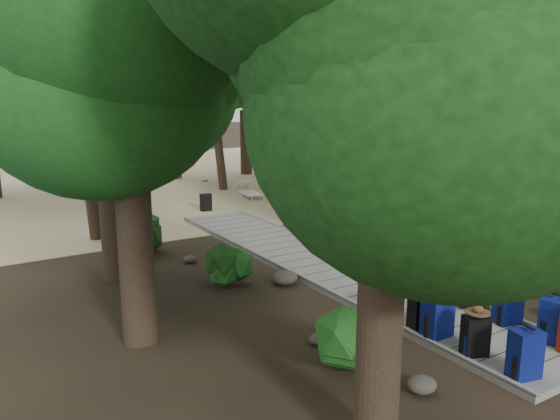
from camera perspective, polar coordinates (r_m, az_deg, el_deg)
ground at (r=11.89m, az=7.41°, el=-7.30°), size 120.00×120.00×0.00m
sand_beach at (r=25.98m, az=-15.33°, el=3.00°), size 40.00×22.00×0.02m
boardwalk at (r=12.62m, az=4.55°, el=-5.79°), size 2.00×12.00×0.12m
backpack_left_a at (r=8.35m, az=24.26°, el=-13.31°), size 0.46×0.37×0.76m
backpack_left_b at (r=8.75m, az=19.74°, el=-12.05°), size 0.43×0.38×0.67m
backpack_left_c at (r=9.17m, az=16.16°, el=-10.10°), size 0.46×0.33×0.84m
backpack_left_d at (r=9.94m, az=11.31°, el=-9.14°), size 0.39×0.34×0.50m
backpack_right_b at (r=9.66m, az=26.54°, el=-9.97°), size 0.51×0.42×0.79m
backpack_right_c at (r=10.07m, az=22.74°, el=-8.95°), size 0.47×0.38×0.71m
backpack_right_d at (r=10.53m, az=20.28°, el=-8.32°), size 0.42×0.36×0.54m
duffel_right_khaki at (r=10.74m, az=17.76°, el=-8.19°), size 0.42×0.59×0.38m
duffel_right_black at (r=11.20m, az=15.00°, el=-6.88°), size 0.77×0.92×0.49m
suitcase_on_boardwalk at (r=9.42m, az=14.60°, el=-9.94°), size 0.45×0.27×0.67m
lone_suitcase_on_sand at (r=18.64m, az=-7.75°, el=0.80°), size 0.38×0.23×0.58m
hat_brown at (r=8.60m, az=19.96°, el=-9.70°), size 0.37×0.37×0.11m
hat_white at (r=8.98m, az=16.57°, el=-7.31°), size 0.35×0.35×0.12m
kayak at (r=19.71m, az=-18.41°, el=0.47°), size 1.29×2.92×0.29m
sun_lounger at (r=20.80m, az=-3.07°, el=2.08°), size 0.86×1.88×0.58m
tree_right_c at (r=15.74m, az=14.00°, el=12.17°), size 4.67×4.67×8.09m
tree_right_d at (r=18.00m, az=12.92°, el=16.95°), size 6.04×6.04×11.08m
tree_right_e at (r=19.65m, az=3.76°, el=14.64°), size 5.34×5.34×9.61m
tree_right_f at (r=22.13m, az=5.79°, el=14.38°), size 5.41×5.41×9.66m
tree_left_a at (r=5.55m, az=11.17°, el=7.71°), size 4.23×4.23×7.06m
tree_left_b at (r=8.50m, az=-15.70°, el=11.58°), size 4.35×4.35×7.84m
tree_left_c at (r=11.80m, az=-17.83°, el=11.31°), size 4.46×4.46×7.76m
tree_back_a at (r=24.42m, az=-18.62°, el=12.76°), size 5.16×5.16×8.94m
tree_back_b at (r=25.92m, az=-11.43°, el=14.46°), size 5.71×5.71×10.19m
tree_back_c at (r=26.86m, az=-3.64°, el=12.47°), size 4.57×4.57×8.22m
palm_right_a at (r=17.61m, az=2.75°, el=10.29°), size 3.96×3.96×6.75m
palm_right_b at (r=23.32m, az=-0.89°, el=12.48°), size 4.22×4.22×8.16m
palm_right_c at (r=22.81m, az=-5.82°, el=11.91°), size 4.87×4.87×7.75m
palm_left_a at (r=15.22m, az=-20.53°, el=11.09°), size 4.85×4.85×7.72m
rock_left_a at (r=7.90m, az=14.62°, el=-17.25°), size 0.41×0.37×0.22m
rock_left_b at (r=8.98m, az=4.08°, el=-13.26°), size 0.32×0.29×0.18m
rock_left_c at (r=11.50m, az=0.52°, el=-7.08°), size 0.55×0.50×0.30m
rock_left_d at (r=13.12m, az=-9.40°, el=-5.10°), size 0.31×0.28×0.17m
rock_right_a at (r=11.05m, az=26.92°, el=-9.52°), size 0.39×0.35×0.21m
rock_right_b at (r=12.84m, az=20.44°, el=-5.85°), size 0.51×0.46×0.28m
rock_right_c at (r=14.21m, az=8.78°, el=-3.67°), size 0.36×0.33×0.20m
rock_right_d at (r=16.13m, az=6.85°, el=-1.49°), size 0.58×0.52×0.32m
shrub_left_a at (r=7.95m, az=7.45°, el=-13.23°), size 1.21×1.21×1.09m
shrub_left_b at (r=11.55m, az=-5.51°, el=-5.82°), size 0.86×0.86×0.77m
shrub_left_c at (r=14.11m, az=-14.36°, el=-2.20°), size 1.19×1.19×1.07m
shrub_right_a at (r=12.10m, az=24.28°, el=-5.49°), size 1.10×1.10×0.99m
shrub_right_b at (r=14.73m, az=12.33°, el=-1.17°), size 1.37×1.37×1.24m
shrub_right_c at (r=16.93m, az=1.27°, el=0.13°), size 0.93×0.93×0.84m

